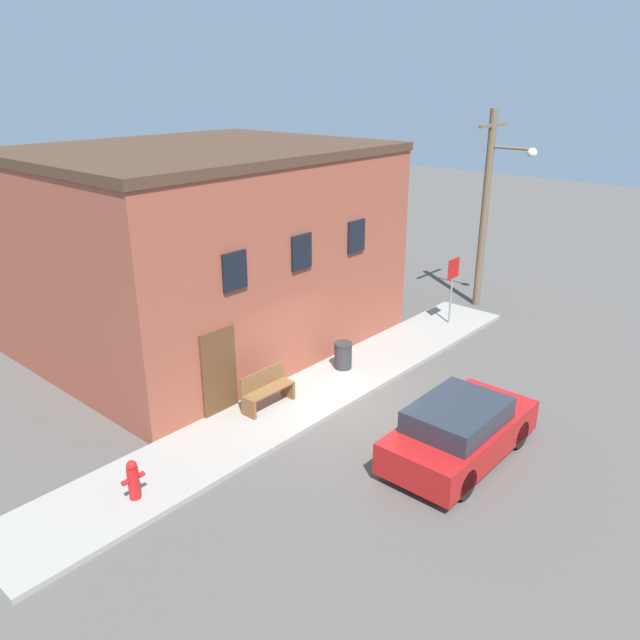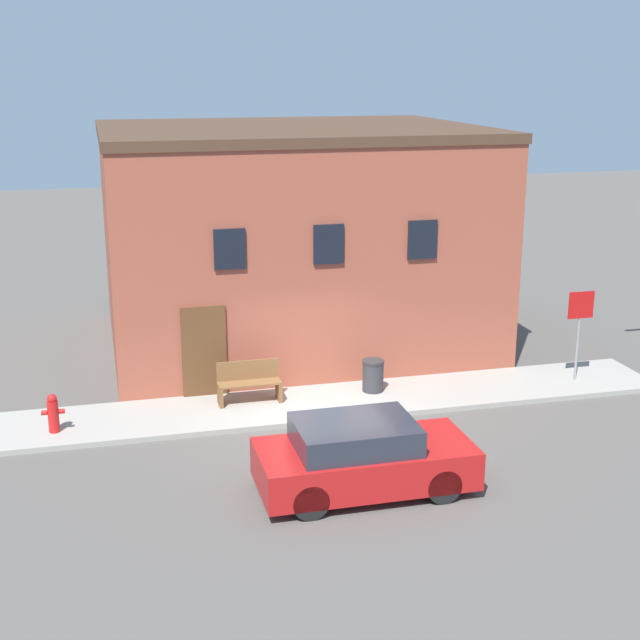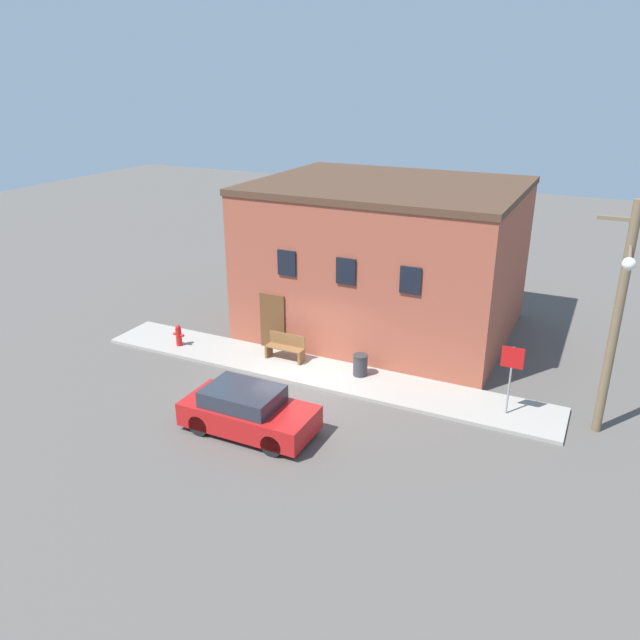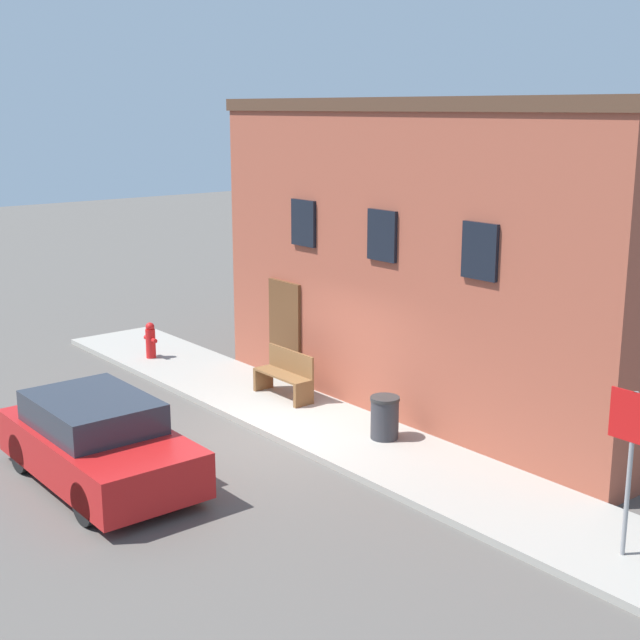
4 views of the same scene
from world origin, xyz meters
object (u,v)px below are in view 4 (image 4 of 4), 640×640
(bench, at_px, (285,375))
(trash_bin, at_px, (385,417))
(fire_hydrant, at_px, (151,340))
(parked_car, at_px, (98,442))
(stop_sign, at_px, (631,443))

(bench, bearing_deg, trash_bin, -0.57)
(fire_hydrant, bearing_deg, parked_car, -35.33)
(bench, relative_size, trash_bin, 1.89)
(fire_hydrant, xyz_separation_m, trash_bin, (7.03, 0.66, -0.04))
(trash_bin, relative_size, parked_car, 0.19)
(bench, bearing_deg, fire_hydrant, -170.59)
(bench, bearing_deg, parked_car, -74.57)
(stop_sign, relative_size, trash_bin, 2.93)
(parked_car, bearing_deg, trash_bin, 70.17)
(stop_sign, xyz_separation_m, parked_car, (-6.53, -4.03, -0.98))
(stop_sign, relative_size, parked_car, 0.57)
(trash_bin, bearing_deg, bench, 179.43)
(trash_bin, bearing_deg, fire_hydrant, -174.63)
(bench, height_order, parked_car, parked_car)
(fire_hydrant, xyz_separation_m, parked_car, (5.41, -3.83, 0.12))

